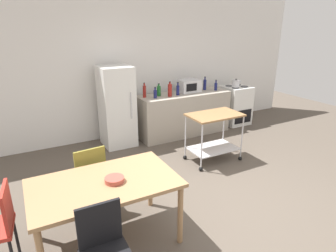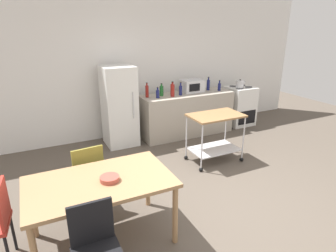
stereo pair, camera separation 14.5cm
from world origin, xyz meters
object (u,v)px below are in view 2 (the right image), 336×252
(chair_black, at_px, (96,247))
(stove_oven, at_px, (239,106))
(microwave, at_px, (192,86))
(kettle, at_px, (240,84))
(chair_olive, at_px, (87,172))
(fruit_bowl, at_px, (110,179))
(bottle_wine, at_px, (219,87))
(bottle_olive_oil, at_px, (172,90))
(bottle_vinegar, at_px, (181,90))
(refrigerator, at_px, (119,106))
(bottle_soda, at_px, (158,94))
(bottle_sesame_oil, at_px, (147,91))
(dining_table, at_px, (100,187))
(bottle_soy_sauce, at_px, (161,91))
(kitchen_cart, at_px, (215,130))
(bottle_sparkling_water, at_px, (208,85))

(chair_black, height_order, stove_oven, stove_oven)
(microwave, height_order, kettle, microwave)
(stove_oven, bearing_deg, chair_olive, -155.26)
(microwave, distance_m, fruit_bowl, 3.66)
(microwave, relative_size, bottle_wine, 1.99)
(stove_oven, relative_size, bottle_wine, 3.98)
(bottle_olive_oil, bearing_deg, bottle_vinegar, 7.82)
(chair_black, bearing_deg, bottle_olive_oil, 53.77)
(refrigerator, bearing_deg, bottle_soda, -13.07)
(chair_black, distance_m, refrigerator, 3.48)
(chair_olive, bearing_deg, kettle, -161.29)
(bottle_sesame_oil, relative_size, bottle_soda, 1.33)
(microwave, bearing_deg, bottle_sesame_oil, -179.45)
(dining_table, relative_size, bottle_soy_sauce, 5.89)
(dining_table, xyz_separation_m, bottle_wine, (3.22, 2.40, 0.32))
(stove_oven, bearing_deg, microwave, 176.67)
(chair_olive, height_order, bottle_olive_oil, bottle_olive_oil)
(kitchen_cart, distance_m, bottle_soda, 1.45)
(stove_oven, distance_m, refrigerator, 2.92)
(stove_oven, distance_m, bottle_soda, 2.22)
(bottle_sesame_oil, xyz_separation_m, bottle_olive_oil, (0.48, -0.18, 0.01))
(bottle_sesame_oil, bearing_deg, microwave, 0.55)
(dining_table, height_order, microwave, microwave)
(chair_black, bearing_deg, fruit_bowl, 64.20)
(chair_black, relative_size, bottle_olive_oil, 2.93)
(kitchen_cart, distance_m, bottle_wine, 1.68)
(stove_oven, relative_size, kitchen_cart, 1.01)
(bottle_soda, distance_m, bottle_sparkling_water, 1.31)
(fruit_bowl, bearing_deg, bottle_soda, 56.03)
(stove_oven, relative_size, refrigerator, 0.59)
(refrigerator, bearing_deg, fruit_bowl, -109.14)
(bottle_soda, relative_size, bottle_sparkling_water, 0.75)
(kitchen_cart, height_order, fruit_bowl, kitchen_cart)
(chair_black, xyz_separation_m, kettle, (4.00, 3.07, 0.48))
(chair_olive, distance_m, bottle_sparkling_water, 3.62)
(bottle_olive_oil, relative_size, microwave, 0.66)
(chair_black, relative_size, kettle, 3.71)
(bottle_olive_oil, bearing_deg, bottle_sesame_oil, 159.56)
(bottle_soda, xyz_separation_m, microwave, (0.88, 0.17, 0.04))
(bottle_vinegar, bearing_deg, chair_olive, -142.97)
(dining_table, distance_m, bottle_vinegar, 3.32)
(bottle_olive_oil, bearing_deg, stove_oven, 3.56)
(bottle_wine, bearing_deg, bottle_vinegar, 179.64)
(bottle_sesame_oil, relative_size, bottle_soy_sauce, 1.15)
(chair_olive, distance_m, bottle_soy_sauce, 2.70)
(dining_table, height_order, fruit_bowl, fruit_bowl)
(chair_olive, relative_size, bottle_sesame_oil, 3.04)
(bottle_soy_sauce, relative_size, bottle_wine, 1.10)
(bottle_wine, bearing_deg, bottle_soda, 179.92)
(microwave, bearing_deg, bottle_olive_oil, -161.64)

